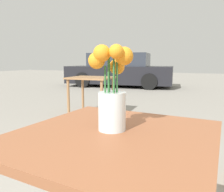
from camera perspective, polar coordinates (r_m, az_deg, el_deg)
table_front at (r=0.90m, az=0.45°, el=-17.53°), size 0.78×0.79×0.76m
flower_vase at (r=0.85m, az=-0.00°, el=0.48°), size 0.16×0.16×0.33m
table_back at (r=4.18m, az=-5.45°, el=3.23°), size 0.83×0.71×0.73m
parked_car at (r=9.09m, az=2.00°, el=6.57°), size 4.43×2.19×1.36m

